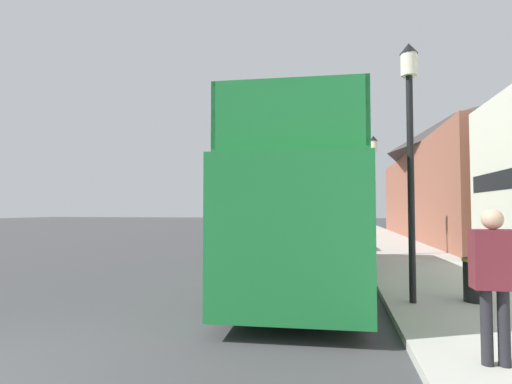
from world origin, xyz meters
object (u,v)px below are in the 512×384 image
object	(u,v)px
tour_bus	(301,215)
parked_car_ahead_of_bus	(332,236)
litter_bin	(475,278)
pedestrian_nearest	(494,271)
lamp_post_nearest	(410,124)
lamp_post_second	(374,173)

from	to	relation	value
tour_bus	parked_car_ahead_of_bus	xyz separation A→B (m)	(0.74, 7.90, -1.10)
tour_bus	litter_bin	world-z (taller)	tour_bus
tour_bus	pedestrian_nearest	size ratio (longest dim) A/B	5.62
litter_bin	parked_car_ahead_of_bus	bearing A→B (deg)	105.87
tour_bus	pedestrian_nearest	distance (m)	6.38
lamp_post_nearest	litter_bin	bearing A→B (deg)	14.63
pedestrian_nearest	lamp_post_nearest	xyz separation A→B (m)	(-0.36, 3.15, 2.43)
lamp_post_nearest	lamp_post_second	bearing A→B (deg)	89.60
pedestrian_nearest	lamp_post_second	world-z (taller)	lamp_post_second
lamp_post_second	litter_bin	bearing A→B (deg)	-81.85
parked_car_ahead_of_bus	litter_bin	size ratio (longest dim) A/B	4.57
tour_bus	parked_car_ahead_of_bus	world-z (taller)	tour_bus
tour_bus	litter_bin	size ratio (longest dim) A/B	11.89
pedestrian_nearest	lamp_post_nearest	bearing A→B (deg)	96.46
parked_car_ahead_of_bus	pedestrian_nearest	bearing A→B (deg)	-82.53
parked_car_ahead_of_bus	pedestrian_nearest	distance (m)	13.79
pedestrian_nearest	lamp_post_second	distance (m)	11.87
pedestrian_nearest	litter_bin	size ratio (longest dim) A/B	2.12
pedestrian_nearest	parked_car_ahead_of_bus	bearing A→B (deg)	98.40
lamp_post_nearest	litter_bin	xyz separation A→B (m)	(1.23, 0.32, -3.07)
tour_bus	parked_car_ahead_of_bus	distance (m)	8.01
litter_bin	lamp_post_nearest	bearing A→B (deg)	-165.37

